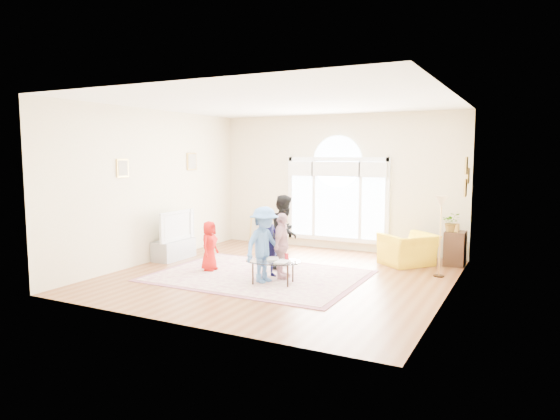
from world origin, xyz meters
The scene contains 18 objects.
ground centered at (0.00, 0.00, 0.00)m, with size 6.00×6.00×0.00m, color brown.
room_shell centered at (0.01, 2.83, 1.57)m, with size 6.00×6.00×6.00m.
area_rug centered at (-0.35, -0.21, 0.01)m, with size 3.60×2.60×0.02m, color beige.
rug_border centered at (-0.35, -0.21, 0.01)m, with size 3.80×2.80×0.01m, color #894F5F.
tv_console centered at (-2.75, 0.30, 0.21)m, with size 0.45×1.00×0.42m, color gray.
television centered at (-2.74, 0.30, 0.74)m, with size 0.17×1.11×0.64m.
coffee_table centered at (0.16, -0.59, 0.40)m, with size 1.09×0.81×0.54m.
armchair centered at (1.93, 2.01, 0.32)m, with size 1.00×0.87×0.65m, color yellow.
side_cabinet centered at (2.78, 2.45, 0.35)m, with size 0.40×0.50×0.70m, color black.
floor_lamp centered at (2.66, 1.31, 1.28)m, with size 0.24×0.24×1.51m.
plant_pedestal centered at (2.70, 2.35, 0.35)m, with size 0.20×0.20×0.70m, color white.
potted_plant centered at (2.70, 2.35, 0.90)m, with size 0.36×0.31×0.40m, color #33722D.
leaning_picture centered at (-1.94, 2.90, 0.00)m, with size 0.80×0.05×0.62m, color tan.
child_red centered at (-1.40, -0.28, 0.50)m, with size 0.47×0.31×0.96m, color #B6130F.
child_navy centered at (-0.11, -0.24, 0.63)m, with size 0.44×0.29×1.22m, color #111138.
child_black centered at (-0.19, 0.57, 0.75)m, with size 0.71×0.55×1.45m, color black.
child_pink centered at (0.13, -0.19, 0.62)m, with size 0.70×0.29×1.19m, color #DCA0A9.
child_blue centered at (-0.01, -0.59, 0.69)m, with size 0.87×0.50×1.34m, color #4876BF.
Camera 1 is at (4.16, -8.15, 2.27)m, focal length 32.00 mm.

